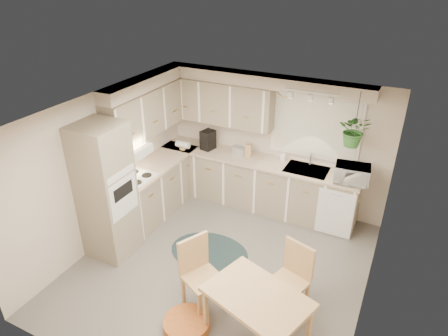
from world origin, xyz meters
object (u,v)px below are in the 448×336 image
(dining_table, at_px, (256,318))
(pet_bed, at_px, (187,324))
(chair_left, at_px, (203,277))
(microwave, at_px, (352,172))
(braided_rug, at_px, (209,252))
(chair_back, at_px, (288,281))

(dining_table, relative_size, pet_bed, 1.98)
(dining_table, distance_m, chair_left, 0.84)
(dining_table, xyz_separation_m, microwave, (0.49, 2.67, 0.76))
(dining_table, height_order, braided_rug, dining_table)
(chair_left, bearing_deg, microwave, 178.77)
(chair_back, xyz_separation_m, microwave, (0.32, 2.05, 0.64))
(braided_rug, xyz_separation_m, microwave, (1.74, 1.49, 1.11))
(chair_back, distance_m, braided_rug, 1.61)
(chair_left, bearing_deg, pet_bed, 25.15)
(braided_rug, distance_m, pet_bed, 1.47)
(chair_back, bearing_deg, pet_bed, 57.74)
(chair_left, height_order, braided_rug, chair_left)
(chair_left, xyz_separation_m, braided_rug, (-0.44, 0.98, -0.49))
(braided_rug, relative_size, microwave, 2.38)
(chair_left, xyz_separation_m, chair_back, (0.98, 0.42, -0.02))
(braided_rug, bearing_deg, pet_bed, -72.81)
(dining_table, xyz_separation_m, chair_back, (0.18, 0.62, 0.12))
(chair_left, height_order, chair_back, chair_left)
(microwave, bearing_deg, pet_bed, -121.88)
(chair_left, bearing_deg, chair_back, 139.52)
(chair_back, height_order, pet_bed, chair_back)
(chair_left, distance_m, braided_rug, 1.18)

